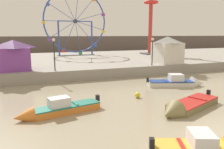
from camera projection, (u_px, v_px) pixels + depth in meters
The scene contains 12 objects.
quay_promenade at pixel (91, 61), 36.32m from camera, with size 110.00×24.56×1.17m, color gray.
distant_town_skyline at pixel (67, 45), 58.50m from camera, with size 140.00×3.00×4.40m, color #564C47.
motorboat_white_red_stripe at pixel (180, 82), 21.36m from camera, with size 5.51×3.02×1.58m.
motorboat_orange_hull at pixel (55, 109), 13.69m from camera, with size 5.53×2.13×1.34m.
motorboat_olive_wood at pixel (185, 107), 14.39m from camera, with size 5.75×3.50×1.45m.
ferris_wheel_blue_frame at pixel (75, 22), 39.05m from camera, with size 11.20×1.20×11.52m.
drop_tower_red_tower at pixel (151, 14), 41.15m from camera, with size 2.80×2.80×16.05m.
carnival_booth_purple_stall at pixel (14, 55), 23.13m from camera, with size 3.63×3.66×3.16m.
carnival_booth_white_ticket at pixel (167, 49), 29.09m from camera, with size 3.30×3.81×3.45m.
promenade_lamp_near at pixel (152, 47), 26.60m from camera, with size 0.32×0.32×3.32m.
promenade_lamp_far at pixel (54, 49), 22.71m from camera, with size 0.32×0.32×3.35m.
mooring_buoy_orange at pixel (138, 95), 17.39m from camera, with size 0.44×0.44×0.44m, color yellow.
Camera 1 is at (-9.40, -7.33, 4.92)m, focal length 35.61 mm.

